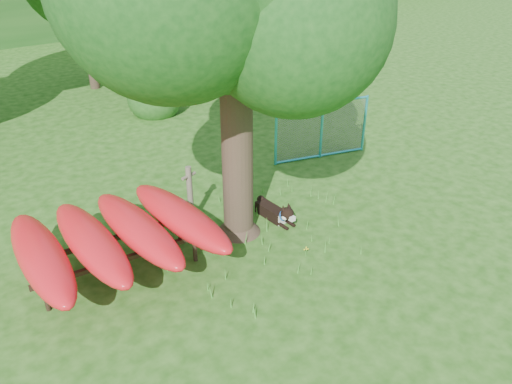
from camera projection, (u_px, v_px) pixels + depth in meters
ground at (287, 266)px, 9.34m from camera, size 80.00×80.00×0.00m
wooden_post at (190, 194)px, 10.35m from camera, size 0.36×0.16×1.33m
kayak_rack at (115, 236)px, 8.78m from camera, size 3.33×3.42×1.07m
husky_dog at (277, 213)px, 10.67m from camera, size 0.31×1.23×0.55m
fence_section at (322, 130)px, 13.24m from camera, size 2.62×0.84×2.64m
wildflower_clump at (306, 250)px, 9.53m from camera, size 0.09×0.08×0.20m
shrub_right at (279, 95)px, 18.37m from camera, size 1.80×1.80×1.80m
shrub_mid at (156, 114)px, 16.66m from camera, size 1.80×1.80×1.80m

